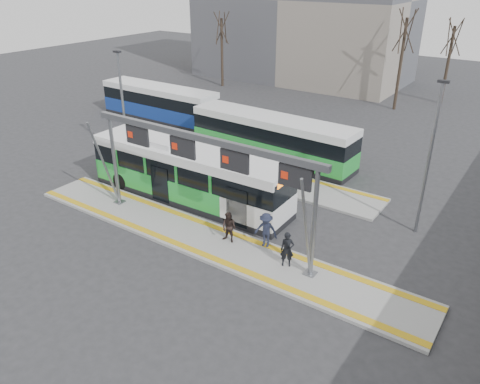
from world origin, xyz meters
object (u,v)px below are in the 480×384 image
(hero_bus, at_px, (188,174))
(passenger_a, at_px, (287,249))
(gantry, at_px, (201,157))
(passenger_b, at_px, (229,227))
(passenger_c, at_px, (266,230))

(hero_bus, xyz_separation_m, passenger_a, (8.05, -2.80, -0.59))
(gantry, height_order, passenger_a, gantry)
(passenger_a, distance_m, passenger_b, 3.29)
(passenger_b, height_order, passenger_c, passenger_c)
(passenger_a, xyz_separation_m, passenger_c, (-1.61, 0.81, 0.05))
(hero_bus, height_order, passenger_c, hero_bus)
(gantry, xyz_separation_m, passenger_c, (3.07, 0.85, -3.27))
(gantry, xyz_separation_m, passenger_b, (1.39, 0.20, -3.37))
(passenger_a, bearing_deg, passenger_b, 148.76)
(hero_bus, bearing_deg, passenger_b, -30.36)
(passenger_c, bearing_deg, passenger_a, -38.10)
(passenger_a, bearing_deg, passenger_c, 124.82)
(gantry, distance_m, hero_bus, 5.19)
(hero_bus, bearing_deg, passenger_a, -20.60)
(passenger_b, bearing_deg, passenger_c, 17.69)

